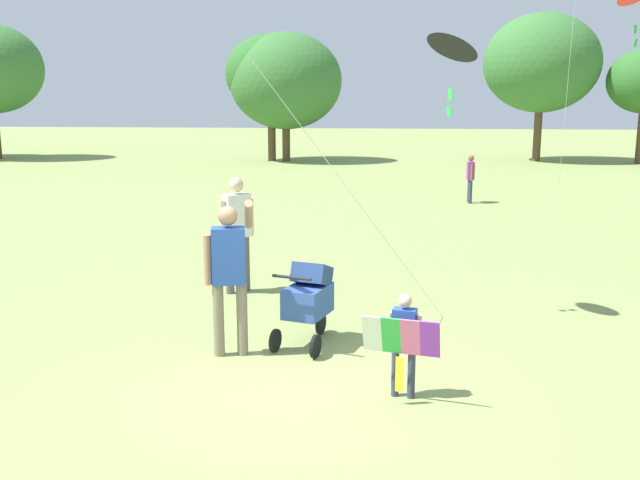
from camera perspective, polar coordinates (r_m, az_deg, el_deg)
The scene contains 8 objects.
ground_plane at distance 7.52m, azimuth -2.26°, elevation -11.94°, with size 120.00×120.00×0.00m, color #849351.
treeline_distant at distance 33.54m, azimuth -5.23°, elevation 13.25°, with size 39.28×6.26×6.69m.
child_with_butterfly_kite at distance 7.13m, azimuth 6.75°, elevation -7.79°, with size 0.77×0.42×1.08m.
person_adult_flyer at distance 8.20m, azimuth -7.34°, elevation -2.13°, with size 0.58×0.62×1.85m.
stroller at distance 8.61m, azimuth -0.93°, elevation -4.57°, with size 0.72×1.12×1.03m.
kite_adult_black at distance 9.51m, azimuth 10.53°, elevation 14.88°, with size 2.80×2.05×3.81m.
person_red_shirt at distance 10.87m, azimuth -6.72°, elevation 1.18°, with size 0.46×0.43×1.79m.
person_sitting_far at distance 20.52m, azimuth 12.03°, elevation 5.16°, with size 0.20×0.44×1.36m.
Camera 1 is at (1.00, -6.82, 3.00)m, focal length 39.71 mm.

